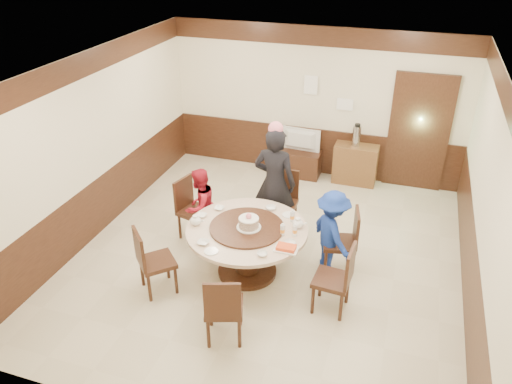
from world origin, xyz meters
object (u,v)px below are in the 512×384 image
(person_standing, at_px, (275,183))
(shrimp_platter, at_px, (286,248))
(banquet_table, at_px, (247,241))
(person_blue, at_px, (332,233))
(person_red, at_px, (200,206))
(birthday_cake, at_px, (249,223))
(tv_stand, at_px, (298,163))
(thermos, at_px, (357,136))
(television, at_px, (299,140))
(side_cabinet, at_px, (355,164))

(person_standing, distance_m, shrimp_platter, 1.53)
(banquet_table, relative_size, person_blue, 1.31)
(person_red, height_order, birthday_cake, person_red)
(tv_stand, relative_size, thermos, 2.24)
(birthday_cake, bearing_deg, person_red, 149.17)
(banquet_table, bearing_deg, television, 91.12)
(banquet_table, xyz_separation_m, person_standing, (0.07, 1.09, 0.37))
(birthday_cake, height_order, side_cabinet, birthday_cake)
(banquet_table, height_order, person_blue, person_blue)
(birthday_cake, distance_m, television, 3.25)
(person_standing, height_order, person_blue, person_standing)
(person_standing, bearing_deg, thermos, -110.52)
(birthday_cake, relative_size, thermos, 0.88)
(banquet_table, bearing_deg, tv_stand, 91.12)
(birthday_cake, height_order, tv_stand, birthday_cake)
(television, bearing_deg, thermos, -174.00)
(person_standing, xyz_separation_m, television, (-0.13, 2.14, -0.18))
(tv_stand, distance_m, thermos, 1.26)
(person_standing, bearing_deg, person_blue, 149.13)
(banquet_table, bearing_deg, shrimp_platter, -26.72)
(person_standing, xyz_separation_m, birthday_cake, (-0.04, -1.11, -0.04))
(person_blue, bearing_deg, tv_stand, -19.21)
(thermos, bearing_deg, birthday_cake, -106.32)
(person_blue, xyz_separation_m, tv_stand, (-1.15, 2.81, -0.38))
(banquet_table, xyz_separation_m, shrimp_platter, (0.64, -0.32, 0.24))
(person_red, relative_size, thermos, 3.18)
(television, xyz_separation_m, thermos, (1.06, 0.03, 0.22))
(person_standing, bearing_deg, banquet_table, 88.81)
(thermos, bearing_deg, television, -178.37)
(person_red, relative_size, tv_stand, 1.42)
(person_red, distance_m, birthday_cake, 1.17)
(person_red, height_order, television, person_red)
(person_red, xyz_separation_m, side_cabinet, (1.97, 2.69, -0.23))
(tv_stand, bearing_deg, side_cabinet, 1.58)
(person_standing, relative_size, person_red, 1.49)
(person_red, height_order, side_cabinet, person_red)
(person_red, distance_m, thermos, 3.34)
(television, bearing_deg, banquet_table, 95.49)
(tv_stand, xyz_separation_m, side_cabinet, (1.09, 0.03, 0.12))
(banquet_table, distance_m, thermos, 3.43)
(person_standing, bearing_deg, television, -83.90)
(television, bearing_deg, birthday_cake, 96.09)
(banquet_table, distance_m, tv_stand, 3.24)
(person_blue, bearing_deg, banquet_table, 69.50)
(person_standing, bearing_deg, shrimp_platter, 114.37)
(person_red, distance_m, person_blue, 2.05)
(person_red, bearing_deg, person_blue, 101.17)
(banquet_table, height_order, birthday_cake, birthday_cake)
(person_red, distance_m, tv_stand, 2.83)
(television, bearing_deg, person_red, 75.94)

